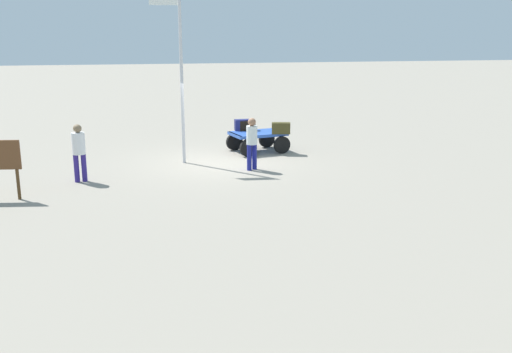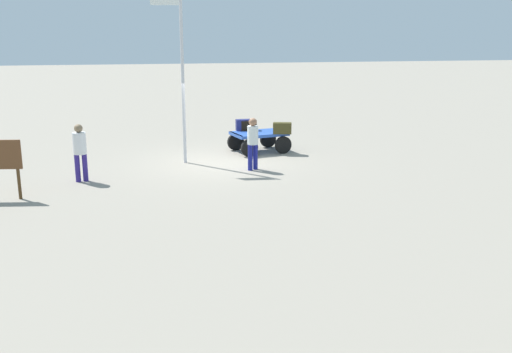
{
  "view_description": "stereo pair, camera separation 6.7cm",
  "coord_description": "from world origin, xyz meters",
  "px_view_note": "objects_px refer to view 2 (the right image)",
  "views": [
    {
      "loc": [
        2.7,
        17.66,
        4.02
      ],
      "look_at": [
        0.13,
        6.0,
        1.02
      ],
      "focal_mm": 40.35,
      "sensor_mm": 36.0,
      "label": 1
    },
    {
      "loc": [
        2.64,
        17.67,
        4.02
      ],
      "look_at": [
        0.13,
        6.0,
        1.02
      ],
      "focal_mm": 40.35,
      "sensor_mm": 36.0,
      "label": 2
    }
  ],
  "objects_px": {
    "suitcase_tan": "(245,125)",
    "worker_lead": "(253,140)",
    "suitcase_maroon": "(282,128)",
    "worker_trailing": "(80,148)",
    "luggage_cart": "(259,138)",
    "suitcase_dark": "(248,126)",
    "flagpole": "(179,61)"
  },
  "relations": [
    {
      "from": "suitcase_tan",
      "to": "worker_lead",
      "type": "distance_m",
      "value": 3.09
    },
    {
      "from": "luggage_cart",
      "to": "worker_trailing",
      "type": "distance_m",
      "value": 6.4
    },
    {
      "from": "suitcase_dark",
      "to": "worker_trailing",
      "type": "height_order",
      "value": "worker_trailing"
    },
    {
      "from": "suitcase_tan",
      "to": "worker_trailing",
      "type": "height_order",
      "value": "worker_trailing"
    },
    {
      "from": "worker_lead",
      "to": "worker_trailing",
      "type": "distance_m",
      "value": 4.93
    },
    {
      "from": "worker_lead",
      "to": "flagpole",
      "type": "relative_size",
      "value": 0.29
    },
    {
      "from": "luggage_cart",
      "to": "suitcase_dark",
      "type": "xyz_separation_m",
      "value": [
        0.27,
        -0.45,
        0.37
      ]
    },
    {
      "from": "worker_lead",
      "to": "worker_trailing",
      "type": "relative_size",
      "value": 0.98
    },
    {
      "from": "worker_trailing",
      "to": "luggage_cart",
      "type": "bearing_deg",
      "value": -152.48
    },
    {
      "from": "luggage_cart",
      "to": "suitcase_maroon",
      "type": "relative_size",
      "value": 3.08
    },
    {
      "from": "suitcase_maroon",
      "to": "suitcase_dark",
      "type": "relative_size",
      "value": 1.06
    },
    {
      "from": "suitcase_tan",
      "to": "worker_lead",
      "type": "bearing_deg",
      "value": 83.33
    },
    {
      "from": "luggage_cart",
      "to": "suitcase_tan",
      "type": "distance_m",
      "value": 0.73
    },
    {
      "from": "suitcase_tan",
      "to": "worker_trailing",
      "type": "xyz_separation_m",
      "value": [
        5.28,
        3.44,
        0.06
      ]
    },
    {
      "from": "suitcase_tan",
      "to": "suitcase_dark",
      "type": "xyz_separation_m",
      "value": [
        -0.12,
        0.04,
        -0.02
      ]
    },
    {
      "from": "worker_lead",
      "to": "suitcase_tan",
      "type": "bearing_deg",
      "value": -96.67
    },
    {
      "from": "suitcase_maroon",
      "to": "flagpole",
      "type": "xyz_separation_m",
      "value": [
        3.45,
        0.71,
        2.3
      ]
    },
    {
      "from": "suitcase_tan",
      "to": "suitcase_maroon",
      "type": "bearing_deg",
      "value": 139.71
    },
    {
      "from": "luggage_cart",
      "to": "worker_lead",
      "type": "height_order",
      "value": "worker_lead"
    },
    {
      "from": "suitcase_tan",
      "to": "suitcase_maroon",
      "type": "height_order",
      "value": "suitcase_tan"
    },
    {
      "from": "suitcase_maroon",
      "to": "suitcase_tan",
      "type": "bearing_deg",
      "value": -40.29
    },
    {
      "from": "suitcase_maroon",
      "to": "worker_trailing",
      "type": "height_order",
      "value": "worker_trailing"
    },
    {
      "from": "suitcase_dark",
      "to": "worker_trailing",
      "type": "xyz_separation_m",
      "value": [
        5.4,
        3.4,
        0.08
      ]
    },
    {
      "from": "worker_lead",
      "to": "worker_trailing",
      "type": "height_order",
      "value": "worker_trailing"
    },
    {
      "from": "suitcase_tan",
      "to": "suitcase_maroon",
      "type": "relative_size",
      "value": 0.92
    },
    {
      "from": "suitcase_tan",
      "to": "suitcase_dark",
      "type": "relative_size",
      "value": 0.97
    },
    {
      "from": "suitcase_tan",
      "to": "suitcase_dark",
      "type": "height_order",
      "value": "suitcase_tan"
    },
    {
      "from": "suitcase_tan",
      "to": "suitcase_dark",
      "type": "bearing_deg",
      "value": 160.18
    },
    {
      "from": "worker_lead",
      "to": "flagpole",
      "type": "height_order",
      "value": "flagpole"
    },
    {
      "from": "suitcase_tan",
      "to": "flagpole",
      "type": "distance_m",
      "value": 3.67
    },
    {
      "from": "suitcase_tan",
      "to": "suitcase_dark",
      "type": "distance_m",
      "value": 0.13
    },
    {
      "from": "luggage_cart",
      "to": "suitcase_tan",
      "type": "xyz_separation_m",
      "value": [
        0.38,
        -0.49,
        0.39
      ]
    }
  ]
}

